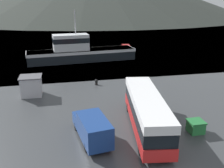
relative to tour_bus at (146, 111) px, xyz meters
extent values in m
plane|color=slate|center=(0.04, 135.64, -1.89)|extent=(240.00, 240.00, 0.00)
cube|color=red|center=(0.00, -0.01, -0.93)|extent=(4.32, 11.76, 1.02)
cube|color=black|center=(0.00, -0.01, 0.16)|extent=(4.23, 11.53, 1.17)
cube|color=white|center=(0.00, -0.01, 1.11)|extent=(4.32, 11.76, 0.73)
cube|color=black|center=(0.88, 5.69, -0.04)|extent=(2.26, 0.41, 1.57)
cylinder|color=black|center=(-0.52, 4.14, -1.44)|extent=(0.43, 0.94, 0.90)
cylinder|color=black|center=(1.74, 3.79, -1.44)|extent=(0.43, 0.94, 0.90)
cylinder|color=black|center=(-1.75, -3.82, -1.44)|extent=(0.43, 0.94, 0.90)
cylinder|color=black|center=(0.51, -4.17, -1.44)|extent=(0.43, 0.94, 0.90)
cube|color=navy|center=(-5.07, -1.43, -0.58)|extent=(2.68, 4.45, 1.92)
cube|color=navy|center=(-5.49, 1.53, -1.01)|extent=(2.34, 2.08, 1.06)
cube|color=black|center=(-5.37, 0.66, -0.14)|extent=(1.78, 0.31, 0.67)
cylinder|color=black|center=(-6.39, 1.16, -1.54)|extent=(0.32, 0.72, 0.70)
cylinder|color=black|center=(-4.52, 1.43, -1.54)|extent=(0.32, 0.72, 0.70)
cylinder|color=black|center=(-5.87, -2.52, -1.54)|extent=(0.32, 0.72, 0.70)
cylinder|color=black|center=(-4.00, -2.25, -1.54)|extent=(0.32, 0.72, 0.70)
cube|color=black|center=(-3.12, 29.07, -0.79)|extent=(21.21, 6.45, 2.21)
cube|color=silver|center=(-3.12, 29.07, 0.04)|extent=(21.42, 6.52, 0.55)
cube|color=silver|center=(-5.19, 28.87, 1.85)|extent=(6.95, 3.76, 3.07)
cube|color=black|center=(-5.19, 28.87, 2.31)|extent=(7.09, 3.86, 0.92)
cylinder|color=#B2B2B7|center=(-4.20, 28.96, 5.63)|extent=(0.20, 0.20, 4.50)
cube|color=#287F3D|center=(4.30, -1.50, -1.38)|extent=(1.29, 1.29, 1.03)
cube|color=#226C34|center=(4.30, -1.50, -0.81)|extent=(1.41, 1.42, 0.11)
cube|color=#B2B2B7|center=(-11.21, 11.31, -0.68)|extent=(2.46, 2.28, 2.42)
cube|color=#4C4C51|center=(-11.21, 11.31, 0.59)|extent=(2.70, 2.51, 0.12)
cube|color=maroon|center=(8.25, 37.00, -1.39)|extent=(3.01, 7.60, 1.01)
cylinder|color=black|center=(-2.59, 13.74, -1.66)|extent=(0.39, 0.39, 0.47)
sphere|color=black|center=(-2.59, 13.74, -1.31)|extent=(0.45, 0.45, 0.45)
camera|label=1|loc=(-7.44, -19.79, 9.68)|focal=40.00mm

